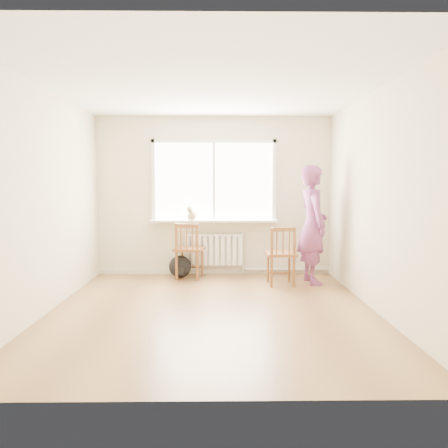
{
  "coord_description": "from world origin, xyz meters",
  "views": [
    {
      "loc": [
        0.08,
        -5.26,
        1.56
      ],
      "look_at": [
        0.16,
        1.2,
        0.96
      ],
      "focal_mm": 35.0,
      "sensor_mm": 36.0,
      "label": 1
    }
  ],
  "objects_px": {
    "person": "(313,225)",
    "backpack": "(180,267)",
    "chair_right": "(281,256)",
    "cat": "(192,214)",
    "chair_left": "(189,251)"
  },
  "relations": [
    {
      "from": "chair_left",
      "to": "backpack",
      "type": "xyz_separation_m",
      "value": [
        -0.15,
        0.09,
        -0.28
      ]
    },
    {
      "from": "chair_left",
      "to": "backpack",
      "type": "height_order",
      "value": "chair_left"
    },
    {
      "from": "person",
      "to": "cat",
      "type": "bearing_deg",
      "value": 66.37
    },
    {
      "from": "chair_right",
      "to": "cat",
      "type": "relative_size",
      "value": 2.36
    },
    {
      "from": "chair_right",
      "to": "chair_left",
      "type": "bearing_deg",
      "value": -20.84
    },
    {
      "from": "chair_right",
      "to": "cat",
      "type": "height_order",
      "value": "cat"
    },
    {
      "from": "chair_left",
      "to": "person",
      "type": "relative_size",
      "value": 0.5
    },
    {
      "from": "cat",
      "to": "backpack",
      "type": "height_order",
      "value": "cat"
    },
    {
      "from": "chair_left",
      "to": "cat",
      "type": "distance_m",
      "value": 0.64
    },
    {
      "from": "person",
      "to": "backpack",
      "type": "relative_size",
      "value": 4.95
    },
    {
      "from": "chair_left",
      "to": "chair_right",
      "type": "distance_m",
      "value": 1.53
    },
    {
      "from": "person",
      "to": "backpack",
      "type": "height_order",
      "value": "person"
    },
    {
      "from": "cat",
      "to": "backpack",
      "type": "bearing_deg",
      "value": -127.35
    },
    {
      "from": "chair_left",
      "to": "cat",
      "type": "xyz_separation_m",
      "value": [
        0.04,
        0.24,
        0.59
      ]
    },
    {
      "from": "chair_left",
      "to": "backpack",
      "type": "bearing_deg",
      "value": -19.46
    }
  ]
}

